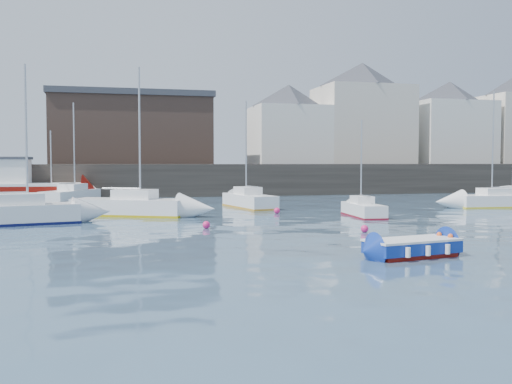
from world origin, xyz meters
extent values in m
plane|color=#2D4760|center=(0.00, 0.00, 0.00)|extent=(220.00, 220.00, 0.00)
cube|color=#28231E|center=(0.00, 35.00, 1.50)|extent=(90.00, 5.00, 3.00)
cube|color=#28231E|center=(0.00, 53.00, 1.40)|extent=(90.00, 32.00, 2.80)
cube|color=beige|center=(20.00, 42.00, 7.30)|extent=(10.00, 8.00, 9.00)
pyramid|color=#3A3D44|center=(20.00, 42.00, 13.20)|extent=(13.36, 13.36, 2.80)
cube|color=white|center=(31.00, 41.50, 6.55)|extent=(9.00, 7.00, 7.50)
pyramid|color=#3A3D44|center=(31.00, 41.50, 11.53)|extent=(11.88, 11.88, 2.45)
cube|color=white|center=(11.00, 41.50, 6.05)|extent=(8.00, 7.00, 6.50)
pyramid|color=#3A3D44|center=(11.00, 41.50, 10.53)|extent=(11.14, 11.14, 2.45)
cube|color=#3D2D26|center=(-6.00, 43.00, 6.30)|extent=(16.00, 10.00, 7.00)
cube|color=#3A3D44|center=(-6.00, 43.00, 10.10)|extent=(16.40, 10.40, 0.60)
cube|color=maroon|center=(1.97, -2.00, 0.07)|extent=(3.09, 1.71, 0.15)
cube|color=#123197|center=(1.97, -2.00, 0.34)|extent=(3.37, 1.92, 0.40)
cube|color=white|center=(1.97, -2.00, 0.58)|extent=(3.44, 1.96, 0.07)
cube|color=white|center=(1.97, -2.00, 0.41)|extent=(2.67, 1.40, 0.36)
cube|color=tan|center=(1.97, -2.00, 0.50)|extent=(0.40, 0.98, 0.05)
cylinder|color=white|center=(1.02, -1.38, 0.32)|extent=(0.16, 0.16, 0.32)
cylinder|color=white|center=(1.31, -2.92, 0.32)|extent=(0.16, 0.16, 0.32)
cylinder|color=white|center=(1.82, -1.23, 0.32)|extent=(0.16, 0.16, 0.32)
cylinder|color=white|center=(2.11, -2.77, 0.32)|extent=(0.16, 0.16, 0.32)
cylinder|color=white|center=(2.62, -1.08, 0.32)|extent=(0.16, 0.16, 0.32)
cylinder|color=white|center=(2.91, -2.62, 0.32)|extent=(0.16, 0.16, 0.32)
cube|color=maroon|center=(-14.61, 31.50, 0.61)|extent=(9.00, 3.85, 1.21)
cube|color=white|center=(-14.61, 31.50, 1.32)|extent=(9.00, 3.85, 0.22)
cube|color=white|center=(-15.93, 31.58, 2.42)|extent=(2.56, 2.35, 1.98)
cube|color=#3A3D44|center=(-15.93, 31.58, 3.52)|extent=(2.79, 2.58, 0.22)
cylinder|color=silver|center=(-12.96, 31.40, 3.63)|extent=(0.11, 0.11, 4.41)
cube|color=white|center=(-12.73, 11.85, 0.51)|extent=(6.51, 3.26, 1.02)
cube|color=#0A0E42|center=(-12.73, 11.85, 0.07)|extent=(6.57, 3.29, 0.14)
cube|color=white|center=(-12.42, 11.91, 1.30)|extent=(2.45, 1.92, 0.57)
cylinder|color=silver|center=(-12.12, 11.98, 4.60)|extent=(0.11, 0.11, 7.16)
cube|color=white|center=(-6.91, 15.34, 0.50)|extent=(6.99, 4.87, 1.01)
cube|color=gold|center=(-6.91, 15.34, 0.07)|extent=(7.06, 4.92, 0.13)
cube|color=white|center=(-6.61, 15.20, 1.29)|extent=(2.82, 2.48, 0.56)
cylinder|color=silver|center=(-6.30, 15.05, 4.88)|extent=(0.11, 0.11, 7.74)
cube|color=white|center=(6.34, 11.50, 0.38)|extent=(1.73, 4.37, 0.77)
cube|color=maroon|center=(6.34, 11.50, 0.05)|extent=(1.75, 4.42, 0.10)
cube|color=white|center=(6.36, 11.71, 0.98)|extent=(1.15, 1.58, 0.43)
cylinder|color=silver|center=(6.38, 11.93, 3.23)|extent=(0.09, 0.09, 4.91)
cube|color=white|center=(18.66, 15.66, 0.44)|extent=(6.42, 2.38, 0.87)
cube|color=yellow|center=(18.66, 15.66, 0.06)|extent=(6.49, 2.41, 0.12)
cube|color=white|center=(18.34, 15.68, 1.12)|extent=(2.29, 1.64, 0.49)
cylinder|color=silver|center=(18.03, 15.70, 4.51)|extent=(0.10, 0.10, 7.26)
cube|color=white|center=(1.36, 19.46, 0.47)|extent=(2.84, 5.94, 0.93)
cube|color=gold|center=(1.36, 19.46, 0.06)|extent=(2.87, 6.00, 0.12)
cube|color=white|center=(1.31, 19.74, 1.19)|extent=(1.71, 2.21, 0.52)
cylinder|color=silver|center=(1.25, 20.02, 4.21)|extent=(0.10, 0.10, 6.56)
cube|color=white|center=(-11.24, 28.88, 0.46)|extent=(4.56, 6.39, 0.92)
cube|color=yellow|center=(-11.24, 28.88, 0.06)|extent=(4.60, 6.45, 0.12)
cube|color=white|center=(-11.10, 29.16, 1.18)|extent=(2.30, 2.59, 0.51)
cylinder|color=silver|center=(-10.96, 29.43, 4.47)|extent=(0.10, 0.10, 7.09)
sphere|color=#E6206D|center=(-3.48, 7.87, 0.00)|extent=(0.37, 0.37, 0.37)
sphere|color=#E6206D|center=(3.27, 4.63, 0.00)|extent=(0.35, 0.35, 0.35)
sphere|color=#E6206D|center=(2.02, 14.75, 0.00)|extent=(0.38, 0.38, 0.38)
camera|label=1|loc=(-7.69, -19.21, 3.18)|focal=40.00mm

